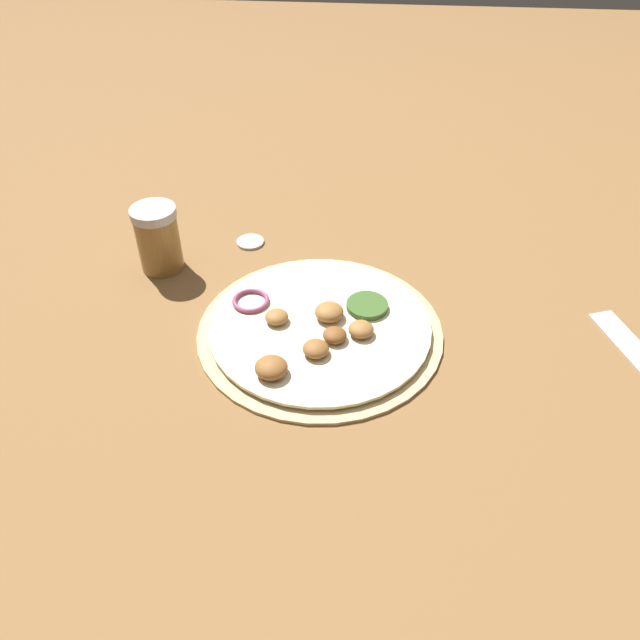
{
  "coord_description": "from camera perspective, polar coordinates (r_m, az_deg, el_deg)",
  "views": [
    {
      "loc": [
        0.55,
        0.05,
        0.49
      ],
      "look_at": [
        0.0,
        0.0,
        0.02
      ],
      "focal_mm": 35.0,
      "sensor_mm": 36.0,
      "label": 1
    }
  ],
  "objects": [
    {
      "name": "spice_jar",
      "position": [
        0.84,
        -14.59,
        7.23
      ],
      "size": [
        0.06,
        0.06,
        0.09
      ],
      "color": "olive",
      "rests_on": "ground_plane"
    },
    {
      "name": "pizza",
      "position": [
        0.73,
        -0.06,
        -0.73
      ],
      "size": [
        0.29,
        0.29,
        0.03
      ],
      "color": "#D6B77A",
      "rests_on": "ground_plane"
    },
    {
      "name": "ground_plane",
      "position": [
        0.74,
        0.0,
        -1.07
      ],
      "size": [
        3.0,
        3.0,
        0.0
      ],
      "primitive_type": "plane",
      "color": "brown"
    },
    {
      "name": "loose_cap",
      "position": [
        0.89,
        -6.4,
        7.21
      ],
      "size": [
        0.04,
        0.04,
        0.01
      ],
      "color": "#B2B2B7",
      "rests_on": "ground_plane"
    }
  ]
}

